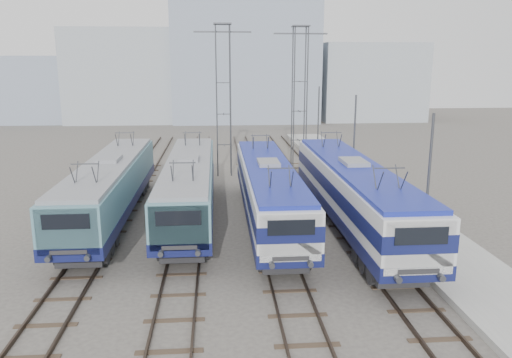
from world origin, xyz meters
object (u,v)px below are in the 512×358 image
at_px(locomotive_center_right, 269,188).
at_px(mast_rear, 318,125).
at_px(safety_cone, 438,272).
at_px(locomotive_far_right, 354,190).
at_px(locomotive_far_left, 110,185).
at_px(catenary_tower_east, 300,92).
at_px(catenary_tower_west, 223,94).
at_px(mast_mid, 354,147).
at_px(mast_front, 427,193).
at_px(locomotive_center_left, 189,184).

height_order(locomotive_center_right, mast_rear, mast_rear).
bearing_deg(mast_rear, safety_cone, -90.22).
bearing_deg(locomotive_far_right, locomotive_far_left, 168.74).
distance_m(catenary_tower_east, safety_cone, 24.66).
relative_size(locomotive_far_right, mast_rear, 2.64).
bearing_deg(catenary_tower_west, mast_mid, -42.93).
height_order(locomotive_far_left, mast_rear, mast_rear).
height_order(catenary_tower_east, safety_cone, catenary_tower_east).
xyz_separation_m(locomotive_far_right, mast_mid, (1.85, 6.86, 1.15)).
relative_size(mast_rear, safety_cone, 13.41).
xyz_separation_m(catenary_tower_east, mast_mid, (2.10, -10.00, -3.14)).
distance_m(locomotive_far_right, mast_front, 5.58).
bearing_deg(locomotive_far_left, locomotive_center_right, -9.01).
bearing_deg(locomotive_center_left, locomotive_center_right, -18.88).
xyz_separation_m(locomotive_center_right, mast_rear, (6.35, 17.60, 1.28)).
height_order(locomotive_center_right, catenary_tower_east, catenary_tower_east).
distance_m(locomotive_center_left, mast_rear, 19.43).
relative_size(locomotive_far_left, catenary_tower_west, 1.47).
height_order(catenary_tower_west, mast_rear, catenary_tower_west).
bearing_deg(mast_front, locomotive_center_left, 143.82).
relative_size(locomotive_center_right, mast_mid, 2.48).
height_order(locomotive_far_right, mast_rear, mast_rear).
xyz_separation_m(locomotive_far_left, mast_mid, (15.35, 4.18, 1.30)).
height_order(mast_front, mast_rear, same).
bearing_deg(locomotive_center_right, locomotive_far_left, 170.99).
bearing_deg(locomotive_center_right, mast_rear, 70.16).
bearing_deg(catenary_tower_east, mast_front, -84.55).
height_order(locomotive_far_left, catenary_tower_west, catenary_tower_west).
xyz_separation_m(mast_rear, safety_cone, (-0.10, -25.82, -2.94)).
height_order(locomotive_far_right, safety_cone, locomotive_far_right).
xyz_separation_m(locomotive_far_left, mast_front, (15.35, -7.82, 1.30)).
distance_m(locomotive_center_right, mast_mid, 8.56).
relative_size(locomotive_center_left, mast_mid, 2.49).
bearing_deg(catenary_tower_west, catenary_tower_east, 17.10).
height_order(locomotive_far_left, safety_cone, locomotive_far_left).
height_order(locomotive_center_left, locomotive_far_right, locomotive_far_right).
distance_m(locomotive_far_right, catenary_tower_east, 17.40).
distance_m(locomotive_far_left, catenary_tower_east, 19.91).
height_order(locomotive_far_left, locomotive_center_left, locomotive_far_left).
relative_size(catenary_tower_west, mast_front, 1.71).
distance_m(locomotive_center_left, mast_front, 13.51).
bearing_deg(mast_rear, catenary_tower_east, -136.40).
height_order(locomotive_far_right, catenary_tower_west, catenary_tower_west).
bearing_deg(catenary_tower_east, locomotive_far_right, -89.15).
relative_size(locomotive_far_right, safety_cone, 35.35).
bearing_deg(locomotive_center_left, mast_front, -36.18).
bearing_deg(safety_cone, locomotive_far_left, 147.70).
bearing_deg(mast_mid, locomotive_center_right, -138.58).
bearing_deg(locomotive_far_right, catenary_tower_west, 114.42).
height_order(catenary_tower_east, mast_mid, catenary_tower_east).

